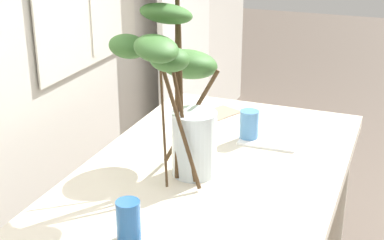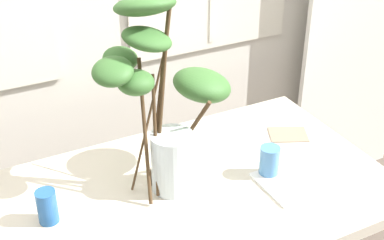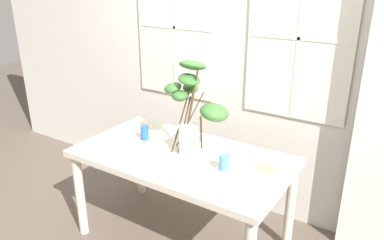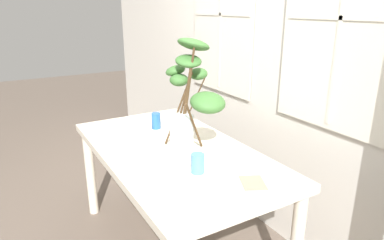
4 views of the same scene
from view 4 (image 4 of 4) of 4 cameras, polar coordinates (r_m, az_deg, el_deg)
The scene contains 8 objects.
back_wall_with_windows at distance 2.50m, azimuth 13.83°, elevation 15.42°, with size 5.94×0.14×3.03m.
dining_table at distance 2.24m, azimuth -3.07°, elevation -6.93°, with size 1.59×0.86×0.76m.
vase_with_branches at distance 2.11m, azimuth -0.28°, elevation 3.78°, with size 0.56×0.34×0.71m.
drinking_glass_blue_left at distance 2.55m, azimuth -5.96°, elevation -0.13°, with size 0.07×0.07×0.12m, color #235693.
drinking_glass_blue_right at distance 1.85m, azimuth 0.95°, elevation -7.31°, with size 0.07×0.07×0.12m, color #4C84BC.
plate_square_left at distance 2.52m, azimuth -10.01°, elevation -1.86°, with size 0.26×0.26×0.01m, color white.
plate_square_right at distance 1.81m, azimuth -0.55°, elevation -9.92°, with size 0.22×0.22×0.01m, color white.
napkin_folded at distance 1.82m, azimuth 10.05°, elevation -10.19°, with size 0.15×0.12×0.00m, color gray.
Camera 4 is at (1.81, -0.91, 1.62)m, focal length 32.25 mm.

